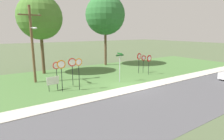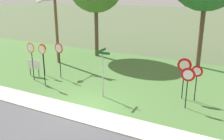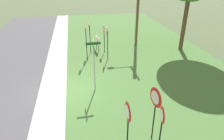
{
  "view_description": "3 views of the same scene",
  "coord_description": "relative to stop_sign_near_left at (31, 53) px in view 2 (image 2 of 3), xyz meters",
  "views": [
    {
      "loc": [
        -10.65,
        -12.96,
        5.1
      ],
      "look_at": [
        -0.04,
        2.79,
        1.13
      ],
      "focal_mm": 29.39,
      "sensor_mm": 36.0,
      "label": 1
    },
    {
      "loc": [
        7.45,
        -10.92,
        6.46
      ],
      "look_at": [
        0.56,
        2.21,
        1.67
      ],
      "focal_mm": 41.19,
      "sensor_mm": 36.0,
      "label": 2
    },
    {
      "loc": [
        10.66,
        0.8,
        6.62
      ],
      "look_at": [
        0.09,
        2.78,
        1.22
      ],
      "focal_mm": 32.6,
      "sensor_mm": 36.0,
      "label": 3
    }
  ],
  "objects": [
    {
      "name": "ground_plane",
      "position": [
        5.74,
        -1.97,
        -2.04
      ],
      "size": [
        160.0,
        160.0,
        0.0
      ],
      "primitive_type": "plane",
      "color": "#4C5B3D"
    },
    {
      "name": "sidewalk_strip",
      "position": [
        5.74,
        -2.77,
        -2.01
      ],
      "size": [
        44.0,
        1.6,
        0.06
      ],
      "primitive_type": "cube",
      "color": "#BCB7AD",
      "rests_on": "ground_plane"
    },
    {
      "name": "grass_median",
      "position": [
        5.74,
        4.03,
        -2.02
      ],
      "size": [
        44.0,
        12.0,
        0.04
      ],
      "primitive_type": "cube",
      "color": "#477038",
      "rests_on": "ground_plane"
    },
    {
      "name": "stop_sign_near_left",
      "position": [
        0.0,
        0.0,
        0.0
      ],
      "size": [
        0.73,
        0.11,
        2.75
      ],
      "rotation": [
        0.0,
        0.0,
        -0.06
      ],
      "color": "black",
      "rests_on": "grass_median"
    },
    {
      "name": "stop_sign_near_right",
      "position": [
        1.41,
        -0.4,
        0.01
      ],
      "size": [
        0.63,
        0.09,
        2.83
      ],
      "rotation": [
        0.0,
        0.0,
        0.01
      ],
      "color": "black",
      "rests_on": "grass_median"
    },
    {
      "name": "stop_sign_far_left",
      "position": [
        1.47,
        1.24,
        -0.07
      ],
      "size": [
        0.77,
        0.14,
        2.65
      ],
      "rotation": [
        0.0,
        0.0,
        -0.14
      ],
      "color": "black",
      "rests_on": "grass_median"
    },
    {
      "name": "stop_sign_far_center",
      "position": [
        -0.05,
        1.21,
        -0.26
      ],
      "size": [
        0.65,
        0.1,
        2.43
      ],
      "rotation": [
        0.0,
        0.0,
        0.05
      ],
      "color": "black",
      "rests_on": "grass_median"
    },
    {
      "name": "yield_sign_near_left",
      "position": [
        10.3,
        1.68,
        -0.11
      ],
      "size": [
        0.81,
        0.18,
        2.53
      ],
      "rotation": [
        0.0,
        0.0,
        0.18
      ],
      "color": "black",
      "rests_on": "grass_median"
    },
    {
      "name": "yield_sign_near_right",
      "position": [
        11.04,
        1.67,
        -0.39
      ],
      "size": [
        0.66,
        0.14,
        2.19
      ],
      "rotation": [
        0.0,
        0.0,
        -0.17
      ],
      "color": "black",
      "rests_on": "grass_median"
    },
    {
      "name": "yield_sign_far_left",
      "position": [
        10.78,
        0.45,
        -0.24
      ],
      "size": [
        0.77,
        0.11,
        2.36
      ],
      "rotation": [
        0.0,
        0.0,
        0.04
      ],
      "color": "black",
      "rests_on": "grass_median"
    },
    {
      "name": "street_name_post",
      "position": [
        5.93,
        -0.25,
        -0.22
      ],
      "size": [
        0.96,
        0.82,
        3.0
      ],
      "rotation": [
        0.0,
        0.0,
        0.03
      ],
      "color": "#9EA0A8",
      "rests_on": "grass_median"
    },
    {
      "name": "utility_pole",
      "position": [
        -1.29,
        4.28,
        2.11
      ],
      "size": [
        2.1,
        2.23,
        7.54
      ],
      "color": "brown",
      "rests_on": "grass_median"
    },
    {
      "name": "notice_board",
      "position": [
        -0.58,
        0.71,
        -1.17
      ],
      "size": [
        1.1,
        0.17,
        1.25
      ],
      "rotation": [
        0.0,
        0.0,
        0.13
      ],
      "color": "black",
      "rests_on": "grass_median"
    }
  ]
}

